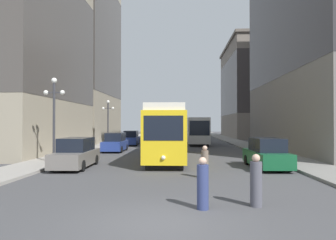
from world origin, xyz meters
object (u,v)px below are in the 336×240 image
(streetcar, at_px, (169,131))
(lamp_post_left_far, at_px, (108,116))
(pedestrian_crossing_near, at_px, (256,182))
(parked_car_right_far, at_px, (267,154))
(lamp_post_left_near, at_px, (54,107))
(pedestrian_on_sidewalk, at_px, (205,163))
(parked_car_left_mid, at_px, (131,138))
(parked_car_left_far, at_px, (115,143))
(transit_bus, at_px, (197,129))
(pedestrian_crossing_far, at_px, (203,185))
(parked_car_left_near, at_px, (76,154))

(streetcar, height_order, lamp_post_left_far, lamp_post_left_far)
(pedestrian_crossing_near, bearing_deg, parked_car_right_far, 41.66)
(parked_car_right_far, distance_m, lamp_post_left_near, 13.84)
(pedestrian_crossing_near, relative_size, pedestrian_on_sidewalk, 1.06)
(parked_car_left_mid, distance_m, lamp_post_left_far, 5.51)
(pedestrian_crossing_near, bearing_deg, parked_car_left_far, 83.85)
(transit_bus, xyz_separation_m, lamp_post_left_near, (-10.36, -21.17, 1.85))
(parked_car_left_mid, bearing_deg, lamp_post_left_far, -116.31)
(lamp_post_left_near, bearing_deg, pedestrian_crossing_far, -47.71)
(streetcar, relative_size, parked_car_left_near, 2.89)
(transit_bus, relative_size, lamp_post_left_far, 2.23)
(parked_car_left_near, distance_m, pedestrian_on_sidewalk, 8.28)
(streetcar, relative_size, transit_bus, 1.20)
(pedestrian_crossing_far, height_order, pedestrian_on_sidewalk, pedestrian_crossing_far)
(parked_car_left_near, bearing_deg, parked_car_left_far, 88.16)
(parked_car_right_far, relative_size, pedestrian_crossing_far, 2.91)
(pedestrian_crossing_near, bearing_deg, pedestrian_crossing_far, 162.11)
(transit_bus, xyz_separation_m, pedestrian_crossing_far, (-1.34, -31.09, -1.19))
(parked_car_left_near, distance_m, parked_car_left_mid, 20.05)
(pedestrian_on_sidewalk, bearing_deg, streetcar, -165.64)
(pedestrian_crossing_near, xyz_separation_m, lamp_post_left_far, (-10.76, 24.02, 2.81))
(parked_car_left_mid, distance_m, parked_car_right_far, 22.86)
(lamp_post_left_near, bearing_deg, pedestrian_crossing_near, -41.48)
(pedestrian_crossing_near, relative_size, pedestrian_crossing_far, 1.04)
(parked_car_left_far, relative_size, lamp_post_left_near, 0.79)
(parked_car_left_near, xyz_separation_m, pedestrian_on_sidewalk, (7.60, -3.28, -0.10))
(pedestrian_crossing_near, xyz_separation_m, lamp_post_left_near, (-10.76, 9.52, 3.01))
(parked_car_right_far, relative_size, lamp_post_left_far, 0.91)
(parked_car_right_far, bearing_deg, pedestrian_crossing_near, 70.72)
(pedestrian_on_sidewalk, distance_m, lamp_post_left_near, 10.93)
(transit_bus, bearing_deg, parked_car_left_far, -126.81)
(streetcar, height_order, pedestrian_crossing_near, streetcar)
(parked_car_left_near, xyz_separation_m, pedestrian_crossing_near, (8.86, -8.34, -0.06))
(transit_bus, bearing_deg, parked_car_right_far, -82.23)
(parked_car_left_mid, xyz_separation_m, lamp_post_left_far, (-1.90, -4.37, 2.76))
(parked_car_left_near, bearing_deg, streetcar, 43.18)
(transit_bus, bearing_deg, streetcar, -100.39)
(streetcar, xyz_separation_m, pedestrian_on_sidewalk, (2.13, -8.75, -1.35))
(streetcar, height_order, pedestrian_crossing_far, streetcar)
(streetcar, distance_m, parked_car_left_mid, 15.63)
(parked_car_left_mid, distance_m, pedestrian_on_sidewalk, 24.54)
(parked_car_left_near, distance_m, pedestrian_crossing_near, 12.17)
(parked_car_right_far, xyz_separation_m, pedestrian_on_sidewalk, (-4.00, -3.63, -0.10))
(streetcar, relative_size, parked_car_right_far, 2.96)
(pedestrian_crossing_near, distance_m, pedestrian_crossing_far, 1.79)
(parked_car_right_far, height_order, pedestrian_crossing_near, parked_car_right_far)
(transit_bus, height_order, parked_car_left_near, transit_bus)
(parked_car_left_far, bearing_deg, pedestrian_crossing_near, -65.47)
(streetcar, bearing_deg, pedestrian_crossing_near, -75.98)
(parked_car_left_far, bearing_deg, lamp_post_left_near, -101.24)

